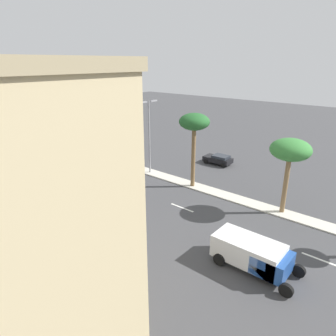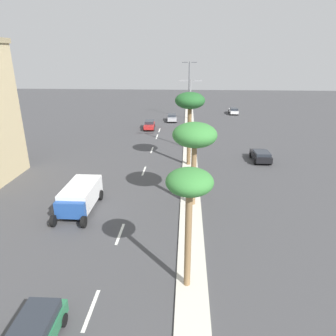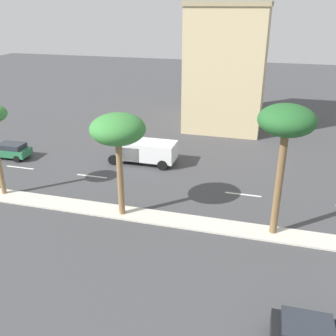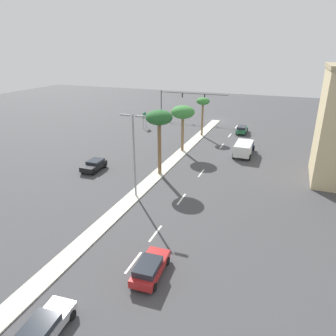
{
  "view_description": "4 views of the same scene",
  "coord_description": "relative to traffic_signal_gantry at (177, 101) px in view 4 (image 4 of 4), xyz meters",
  "views": [
    {
      "loc": [
        -26.65,
        15.15,
        13.84
      ],
      "look_at": [
        -3.2,
        34.89,
        2.84
      ],
      "focal_mm": 32.02,
      "sensor_mm": 36.0,
      "label": 1
    },
    {
      "loc": [
        -0.49,
        -0.74,
        12.44
      ],
      "look_at": [
        -2.16,
        25.93,
        2.45
      ],
      "focal_mm": 32.57,
      "sensor_mm": 36.0,
      "label": 2
    },
    {
      "loc": [
        22.06,
        32.75,
        13.8
      ],
      "look_at": [
        -1.79,
        26.17,
        3.11
      ],
      "focal_mm": 40.95,
      "sensor_mm": 36.0,
      "label": 3
    },
    {
      "loc": [
        -15.12,
        69.12,
        16.01
      ],
      "look_at": [
        -2.0,
        35.31,
        1.73
      ],
      "focal_mm": 33.51,
      "sensor_mm": 36.0,
      "label": 4
    }
  ],
  "objects": [
    {
      "name": "sedan_red_right",
      "position": [
        -16.15,
        51.18,
        -3.35
      ],
      "size": [
        2.08,
        4.35,
        1.4
      ],
      "color": "red",
      "rests_on": "ground"
    },
    {
      "name": "directional_road_sign",
      "position": [
        3.37,
        10.59,
        -1.86
      ],
      "size": [
        0.1,
        1.45,
        3.14
      ],
      "color": "gray",
      "rests_on": "ground"
    },
    {
      "name": "sedan_green_mid",
      "position": [
        -16.13,
        7.84,
        -3.32
      ],
      "size": [
        1.94,
        4.42,
        1.48
      ],
      "color": "#287047",
      "rests_on": "ground"
    },
    {
      "name": "sedan_black_leading",
      "position": [
        -0.33,
        34.67,
        -3.36
      ],
      "size": [
        2.1,
        3.98,
        1.36
      ],
      "color": "black",
      "rests_on": "ground"
    },
    {
      "name": "palm_tree_inboard",
      "position": [
        -9.33,
        12.35,
        2.06
      ],
      "size": [
        2.43,
        2.43,
        7.02
      ],
      "color": "olive",
      "rests_on": "median_curb"
    },
    {
      "name": "lane_stripe_far",
      "position": [
        -14.29,
        17.43,
        -4.1
      ],
      "size": [
        0.2,
        2.8,
        0.01
      ],
      "primitive_type": "cube",
      "color": "silver",
      "rests_on": "ground"
    },
    {
      "name": "traffic_signal_gantry",
      "position": [
        0.0,
        0.0,
        0.0
      ],
      "size": [
        15.83,
        0.53,
        6.27
      ],
      "color": "#515459",
      "rests_on": "ground"
    },
    {
      "name": "palm_tree_center",
      "position": [
        -9.24,
        32.74,
        3.25
      ],
      "size": [
        3.36,
        3.36,
        8.43
      ],
      "color": "brown",
      "rests_on": "median_curb"
    },
    {
      "name": "box_truck",
      "position": [
        -18.42,
        20.89,
        -2.9
      ],
      "size": [
        2.66,
        6.05,
        2.1
      ],
      "color": "#234C99",
      "rests_on": "ground"
    },
    {
      "name": "palm_tree_outboard",
      "position": [
        -8.87,
        22.4,
        2.1
      ],
      "size": [
        3.65,
        3.65,
        7.22
      ],
      "color": "olive",
      "rests_on": "median_curb"
    },
    {
      "name": "lane_stripe_inboard",
      "position": [
        -14.29,
        50.27,
        -4.1
      ],
      "size": [
        0.2,
        2.8,
        0.01
      ],
      "primitive_type": "cube",
      "color": "silver",
      "rests_on": "ground"
    },
    {
      "name": "lane_stripe_outboard",
      "position": [
        -14.29,
        3.06,
        -4.1
      ],
      "size": [
        0.2,
        2.8,
        0.01
      ],
      "primitive_type": "cube",
      "color": "silver",
      "rests_on": "ground"
    },
    {
      "name": "ground_plane",
      "position": [
        -9.05,
        35.4,
        -4.1
      ],
      "size": [
        160.0,
        160.0,
        0.0
      ],
      "primitive_type": "plane",
      "color": "#424244"
    },
    {
      "name": "median_curb",
      "position": [
        -9.05,
        45.79,
        -4.04
      ],
      "size": [
        1.8,
        93.46,
        0.12
      ],
      "primitive_type": "cube",
      "color": "beige",
      "rests_on": "ground"
    },
    {
      "name": "sedan_silver_front",
      "position": [
        -12.52,
        58.13,
        -3.4
      ],
      "size": [
        2.14,
        4.13,
        1.3
      ],
      "color": "#B2B2B7",
      "rests_on": "ground"
    },
    {
      "name": "lane_stripe_left",
      "position": [
        -14.29,
        45.87,
        -4.1
      ],
      "size": [
        0.2,
        2.8,
        0.01
      ],
      "primitive_type": "cube",
      "color": "silver",
      "rests_on": "ground"
    },
    {
      "name": "street_lamp_inboard",
      "position": [
        -9.16,
        39.62,
        1.47
      ],
      "size": [
        2.9,
        0.24,
        9.24
      ],
      "color": "gray",
      "rests_on": "median_curb"
    },
    {
      "name": "lane_stripe_leading",
      "position": [
        -14.29,
        10.27,
        -4.1
      ],
      "size": [
        0.2,
        2.8,
        0.01
      ],
      "primitive_type": "cube",
      "color": "silver",
      "rests_on": "ground"
    },
    {
      "name": "lane_stripe_right",
      "position": [
        -14.29,
        30.39,
        -4.1
      ],
      "size": [
        0.2,
        2.8,
        0.01
      ],
      "primitive_type": "cube",
      "color": "silver",
      "rests_on": "ground"
    },
    {
      "name": "lane_stripe_mid",
      "position": [
        -14.29,
        38.57,
        -4.1
      ],
      "size": [
        0.2,
        2.8,
        0.01
      ],
      "primitive_type": "cube",
      "color": "silver",
      "rests_on": "ground"
    }
  ]
}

